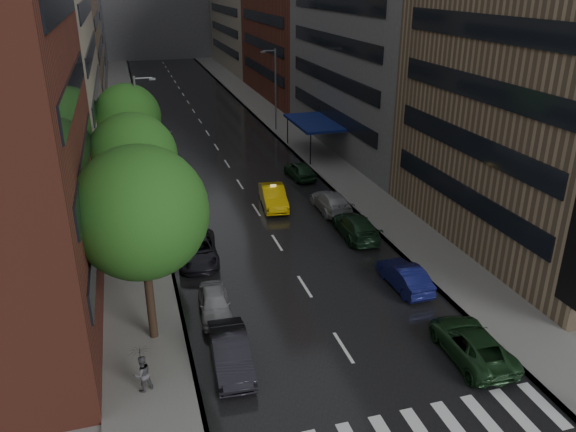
# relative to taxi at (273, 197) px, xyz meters

# --- Properties ---
(ground) EXTENTS (220.00, 220.00, 0.00)m
(ground) POSITION_rel_taxi_xyz_m (-1.44, -22.30, -0.81)
(ground) COLOR gray
(ground) RESTS_ON ground
(road) EXTENTS (14.00, 140.00, 0.01)m
(road) POSITION_rel_taxi_xyz_m (-1.44, 27.70, -0.80)
(road) COLOR black
(road) RESTS_ON ground
(sidewalk_left) EXTENTS (4.00, 140.00, 0.15)m
(sidewalk_left) POSITION_rel_taxi_xyz_m (-10.44, 27.70, -0.73)
(sidewalk_left) COLOR gray
(sidewalk_left) RESTS_ON ground
(sidewalk_right) EXTENTS (4.00, 140.00, 0.15)m
(sidewalk_right) POSITION_rel_taxi_xyz_m (7.56, 27.70, -0.73)
(sidewalk_right) COLOR gray
(sidewalk_right) RESTS_ON ground
(tree_near) EXTENTS (6.10, 6.10, 9.72)m
(tree_near) POSITION_rel_taxi_xyz_m (-10.04, -15.00, 5.85)
(tree_near) COLOR #382619
(tree_near) RESTS_ON ground
(tree_mid) EXTENTS (5.51, 5.51, 8.79)m
(tree_mid) POSITION_rel_taxi_xyz_m (-10.04, -4.00, 5.21)
(tree_mid) COLOR #382619
(tree_mid) RESTS_ON ground
(tree_far) EXTENTS (5.36, 5.36, 8.53)m
(tree_far) POSITION_rel_taxi_xyz_m (-10.04, 8.21, 5.03)
(tree_far) COLOR #382619
(tree_far) RESTS_ON ground
(taxi) EXTENTS (2.25, 5.07, 1.62)m
(taxi) POSITION_rel_taxi_xyz_m (0.00, 0.00, 0.00)
(taxi) COLOR yellow
(taxi) RESTS_ON ground
(parked_cars_left) EXTENTS (2.80, 40.46, 1.59)m
(parked_cars_left) POSITION_rel_taxi_xyz_m (-6.84, 0.49, -0.06)
(parked_cars_left) COLOR black
(parked_cars_left) RESTS_ON ground
(parked_cars_right) EXTENTS (2.63, 31.28, 1.50)m
(parked_cars_right) POSITION_rel_taxi_xyz_m (3.96, -8.12, -0.08)
(parked_cars_right) COLOR #173319
(parked_cars_right) RESTS_ON ground
(ped_black_umbrella) EXTENTS (0.99, 0.98, 2.09)m
(ped_black_umbrella) POSITION_rel_taxi_xyz_m (-10.72, -18.87, 0.58)
(ped_black_umbrella) COLOR #4B4A4F
(ped_black_umbrella) RESTS_ON sidewalk_left
(street_lamp_left) EXTENTS (1.74, 0.22, 9.00)m
(street_lamp_left) POSITION_rel_taxi_xyz_m (-9.16, 7.70, 4.08)
(street_lamp_left) COLOR gray
(street_lamp_left) RESTS_ON sidewalk_left
(street_lamp_right) EXTENTS (1.74, 0.22, 9.00)m
(street_lamp_right) POSITION_rel_taxi_xyz_m (6.28, 22.70, 4.08)
(street_lamp_right) COLOR gray
(street_lamp_right) RESTS_ON sidewalk_right
(awning) EXTENTS (4.00, 8.00, 3.12)m
(awning) POSITION_rel_taxi_xyz_m (7.54, 12.70, 2.32)
(awning) COLOR navy
(awning) RESTS_ON sidewalk_right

